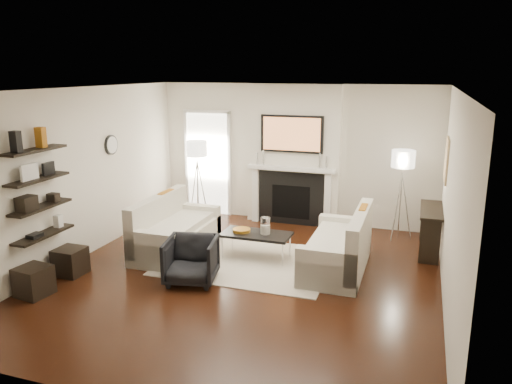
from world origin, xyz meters
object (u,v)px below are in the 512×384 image
(loveseat_right_base, at_px, (336,256))
(armchair, at_px, (191,258))
(lamp_right_shade, at_px, (403,159))
(coffee_table, at_px, (256,234))
(loveseat_left_base, at_px, (177,239))
(ottoman_near, at_px, (70,261))
(lamp_left_shade, at_px, (197,149))

(loveseat_right_base, bearing_deg, armchair, -149.27)
(lamp_right_shade, bearing_deg, coffee_table, -140.51)
(loveseat_left_base, distance_m, lamp_right_shade, 4.13)
(lamp_right_shade, xyz_separation_m, ottoman_near, (-4.52, -3.23, -1.25))
(loveseat_right_base, height_order, lamp_left_shade, lamp_left_shade)
(coffee_table, bearing_deg, loveseat_left_base, -174.21)
(lamp_left_shade, relative_size, ottoman_near, 1.00)
(loveseat_right_base, distance_m, ottoman_near, 3.97)
(loveseat_right_base, xyz_separation_m, ottoman_near, (-3.70, -1.44, -0.01))
(armchair, bearing_deg, lamp_right_shade, 35.12)
(loveseat_left_base, bearing_deg, armchair, -53.43)
(loveseat_right_base, bearing_deg, lamp_right_shade, 65.50)
(armchair, distance_m, lamp_left_shade, 3.26)
(coffee_table, bearing_deg, loveseat_right_base, -2.23)
(armchair, height_order, lamp_right_shade, lamp_right_shade)
(loveseat_left_base, distance_m, loveseat_right_base, 2.65)
(armchair, relative_size, lamp_left_shade, 1.79)
(lamp_left_shade, height_order, ottoman_near, lamp_left_shade)
(loveseat_left_base, xyz_separation_m, ottoman_near, (-1.06, -1.35, -0.01))
(armchair, bearing_deg, coffee_table, 51.35)
(coffee_table, bearing_deg, lamp_left_shade, 137.25)
(armchair, xyz_separation_m, lamp_left_shade, (-1.20, 2.82, 1.09))
(loveseat_left_base, distance_m, coffee_table, 1.37)
(coffee_table, xyz_separation_m, ottoman_near, (-2.41, -1.49, -0.20))
(loveseat_right_base, xyz_separation_m, armchair, (-1.88, -1.12, 0.15))
(armchair, height_order, lamp_left_shade, lamp_left_shade)
(armchair, relative_size, lamp_right_shade, 1.79)
(lamp_left_shade, xyz_separation_m, lamp_right_shade, (3.90, 0.09, 0.00))
(lamp_left_shade, bearing_deg, ottoman_near, -101.16)
(loveseat_left_base, xyz_separation_m, lamp_left_shade, (-0.44, 1.79, 1.24))
(lamp_left_shade, bearing_deg, coffee_table, -42.75)
(lamp_left_shade, height_order, lamp_right_shade, same)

